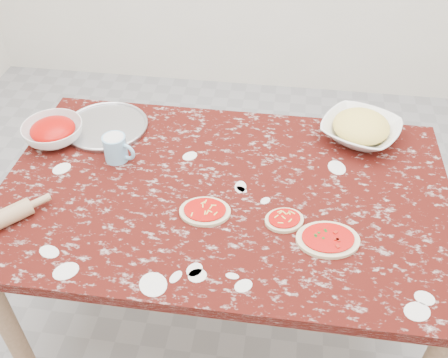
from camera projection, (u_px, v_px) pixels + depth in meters
ground at (224, 311)px, 2.27m from camera, size 4.00×4.00×0.00m
worktable at (224, 206)px, 1.83m from camera, size 1.60×1.00×0.75m
pizza_tray at (106, 127)px, 2.05m from camera, size 0.40×0.40×0.01m
sauce_bowl at (54, 133)px, 1.97m from camera, size 0.29×0.29×0.07m
cheese_bowl at (360, 131)px, 1.98m from camera, size 0.39×0.39×0.07m
flour_mug at (116, 148)px, 1.87m from camera, size 0.13×0.09×0.10m
pizza_left at (205, 211)px, 1.68m from camera, size 0.19×0.15×0.02m
pizza_mid at (284, 220)px, 1.65m from camera, size 0.16×0.15×0.02m
pizza_right at (328, 239)px, 1.59m from camera, size 0.22×0.18×0.02m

